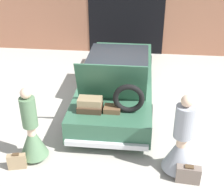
# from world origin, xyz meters

# --- Properties ---
(ground_plane) EXTENTS (40.00, 40.00, 0.00)m
(ground_plane) POSITION_xyz_m (0.00, 0.00, 0.00)
(ground_plane) COLOR #ADA89E
(garage_wall_back) EXTENTS (12.00, 0.14, 2.80)m
(garage_wall_back) POSITION_xyz_m (0.00, 3.61, 1.39)
(garage_wall_back) COLOR #9E664C
(garage_wall_back) RESTS_ON ground_plane
(car) EXTENTS (1.94, 5.20, 1.76)m
(car) POSITION_xyz_m (-0.00, 0.00, 0.56)
(car) COLOR #336047
(car) RESTS_ON ground_plane
(person_left) EXTENTS (0.60, 0.60, 1.69)m
(person_left) POSITION_xyz_m (-1.52, -2.82, 0.60)
(person_left) COLOR beige
(person_left) RESTS_ON ground_plane
(person_right) EXTENTS (0.70, 0.70, 1.74)m
(person_right) POSITION_xyz_m (1.52, -2.88, 0.62)
(person_right) COLOR beige
(person_right) RESTS_ON ground_plane
(suitcase_beside_left_person) EXTENTS (0.39, 0.21, 0.37)m
(suitcase_beside_left_person) POSITION_xyz_m (-1.77, -3.18, 0.17)
(suitcase_beside_left_person) COLOR #9E8460
(suitcase_beside_left_person) RESTS_ON ground_plane
(suitcase_beside_right_person) EXTENTS (0.48, 0.20, 0.39)m
(suitcase_beside_right_person) POSITION_xyz_m (1.67, -3.21, 0.18)
(suitcase_beside_right_person) COLOR #75665B
(suitcase_beside_right_person) RESTS_ON ground_plane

